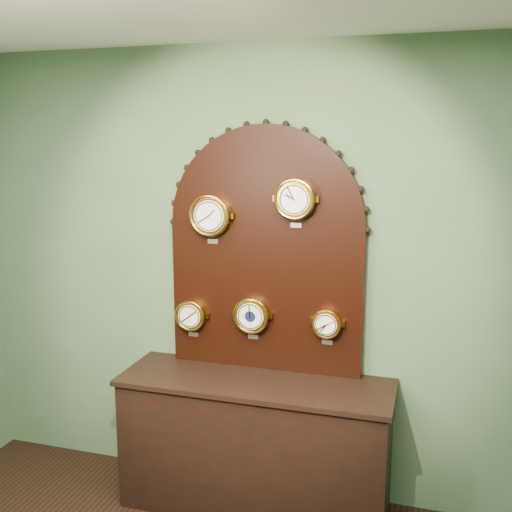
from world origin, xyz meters
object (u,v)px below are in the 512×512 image
(arabic_clock, at_px, (295,199))
(tide_clock, at_px, (327,323))
(barometer, at_px, (252,315))
(display_board, at_px, (266,242))
(shop_counter, at_px, (255,446))
(roman_clock, at_px, (210,216))
(hygrometer, at_px, (191,315))

(arabic_clock, distance_m, tide_clock, 0.76)
(arabic_clock, xyz_separation_m, barometer, (-0.26, 0.00, -0.72))
(display_board, bearing_deg, barometer, -135.67)
(shop_counter, height_order, roman_clock, roman_clock)
(shop_counter, relative_size, display_board, 1.05)
(shop_counter, xyz_separation_m, tide_clock, (0.40, 0.15, 0.77))
(display_board, bearing_deg, tide_clock, -9.37)
(display_board, distance_m, roman_clock, 0.37)
(display_board, bearing_deg, shop_counter, -90.00)
(shop_counter, relative_size, arabic_clock, 5.47)
(barometer, bearing_deg, display_board, 44.33)
(display_board, relative_size, barometer, 5.52)
(arabic_clock, bearing_deg, display_board, 161.10)
(shop_counter, height_order, tide_clock, tide_clock)
(display_board, height_order, barometer, display_board)
(arabic_clock, height_order, barometer, arabic_clock)
(roman_clock, xyz_separation_m, tide_clock, (0.72, 0.00, -0.61))
(hygrometer, distance_m, tide_clock, 0.87)
(roman_clock, distance_m, barometer, 0.66)
(shop_counter, bearing_deg, tide_clock, 21.35)
(arabic_clock, bearing_deg, barometer, 179.94)
(display_board, bearing_deg, hygrometer, -172.01)
(arabic_clock, relative_size, hygrometer, 1.17)
(roman_clock, height_order, hygrometer, roman_clock)
(shop_counter, bearing_deg, hygrometer, 161.82)
(arabic_clock, bearing_deg, shop_counter, -141.97)
(arabic_clock, bearing_deg, hygrometer, 179.90)
(display_board, xyz_separation_m, hygrometer, (-0.47, -0.07, -0.48))
(hygrometer, height_order, tide_clock, tide_clock)
(arabic_clock, distance_m, hygrometer, 1.01)
(roman_clock, height_order, arabic_clock, arabic_clock)
(tide_clock, bearing_deg, display_board, 170.63)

